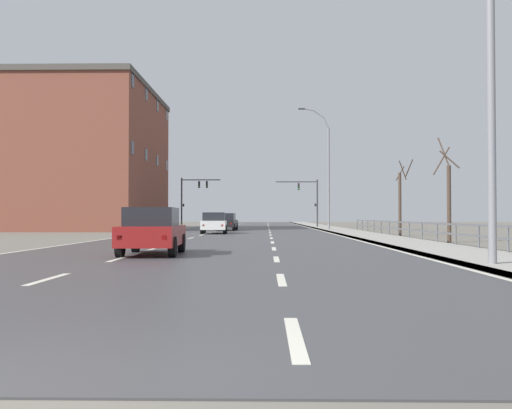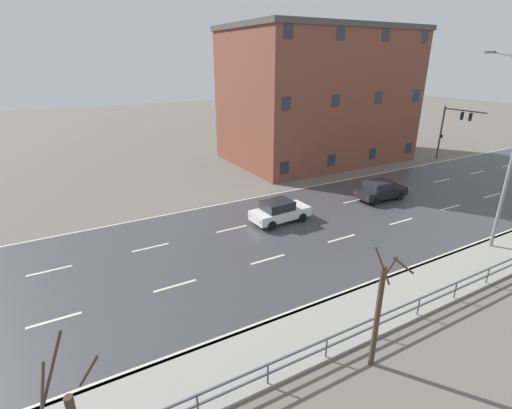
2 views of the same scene
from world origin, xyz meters
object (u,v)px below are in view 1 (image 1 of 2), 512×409
Objects in this scene: car_far_left at (214,223)px; traffic_signal_left at (191,193)px; street_lamp_foreground at (483,40)px; street_lamp_midground at (327,171)px; traffic_signal_right at (309,196)px; car_near_left at (153,231)px; car_mid_centre at (226,222)px; brick_building at (89,159)px.

traffic_signal_left is at bearing 98.81° from car_far_left.
street_lamp_foreground is 2.79× the size of car_far_left.
street_lamp_midground is at bearing -48.27° from traffic_signal_left.
street_lamp_midground is 14.77m from traffic_signal_right.
street_lamp_foreground is at bearing -90.00° from street_lamp_midground.
car_far_left is 1.00× the size of car_near_left.
car_near_left is (-9.14, 4.66, -4.86)m from street_lamp_foreground.
street_lamp_midground is at bearing -0.31° from car_mid_centre.
traffic_signal_left is 0.31× the size of brick_building.
traffic_signal_left is 1.40× the size of car_mid_centre.
traffic_signal_left is at bearing 105.11° from street_lamp_foreground.
street_lamp_midground is (-0.00, 36.63, -0.31)m from street_lamp_foreground.
car_near_left is 0.22× the size of brick_building.
traffic_signal_left is 14.62m from brick_building.
traffic_signal_right is 1.32× the size of car_mid_centre.
traffic_signal_left is at bearing 131.73° from street_lamp_midground.
car_mid_centre is 32.38m from car_near_left.
car_far_left is 0.22× the size of brick_building.
car_far_left is (-8.79, -23.66, -2.85)m from traffic_signal_right.
car_near_left is at bearing -83.99° from traffic_signal_left.
car_near_left is (5.04, -47.87, -3.19)m from traffic_signal_left.
street_lamp_foreground is 2.11× the size of traffic_signal_right.
traffic_signal_right is 0.29× the size of brick_building.
traffic_signal_right is at bearing 67.13° from car_far_left.
traffic_signal_left reaches higher than car_far_left.
traffic_signal_left reaches higher than car_mid_centre.
car_mid_centre is 0.22× the size of brick_building.
traffic_signal_right is at bearing 24.90° from brick_building.
brick_building is at bearing 132.78° from car_far_left.
traffic_signal_right is 24.73m from brick_building.
traffic_signal_left reaches higher than traffic_signal_right.
car_near_left is at bearing -87.99° from car_mid_centre.
car_far_left is 22.98m from car_near_left.
traffic_signal_left is 1.40× the size of car_near_left.
brick_building is (-13.68, 3.94, 6.04)m from car_mid_centre.
traffic_signal_right is 47.53m from car_near_left.
car_mid_centre is 1.00× the size of car_near_left.
traffic_signal_right is 25.40m from car_far_left.
traffic_signal_right is 1.32× the size of car_far_left.
car_mid_centre and car_near_left have the same top height.
car_far_left is at bearing -44.75° from brick_building.
car_mid_centre is 9.40m from car_far_left.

